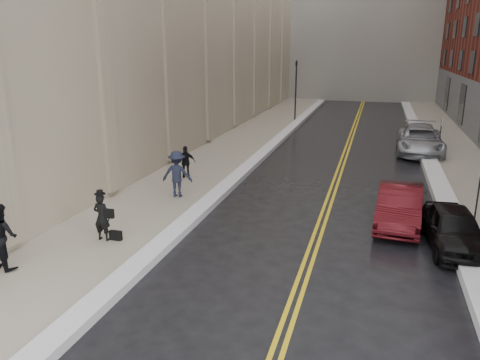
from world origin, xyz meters
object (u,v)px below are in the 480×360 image
Objects in this scene: car_silver_near at (419,138)px; pedestrian_a at (1,236)px; car_black at (454,229)px; car_maroon at (399,206)px; pedestrian_main at (102,217)px; car_silver_far at (420,141)px; pedestrian_b at (177,174)px; pedestrian_c at (186,162)px.

pedestrian_a reaches higher than car_silver_near.
car_black is at bearing -142.21° from pedestrian_a.
pedestrian_main is at bearing -149.90° from car_maroon.
car_silver_far is 2.93× the size of pedestrian_a.
pedestrian_a is 7.84m from pedestrian_b.
car_silver_far is at bearing -159.37° from pedestrian_c.
pedestrian_b reaches higher than car_silver_near.
car_silver_far reaches higher than car_maroon.
car_silver_far is at bearing -139.94° from pedestrian_b.
pedestrian_b reaches higher than pedestrian_a.
pedestrian_c is (-0.78, 2.83, -0.20)m from pedestrian_b.
pedestrian_b reaches higher than pedestrian_main.
pedestrian_main is 5.03m from pedestrian_b.
pedestrian_b is (-10.53, 2.15, 0.46)m from car_black.
car_maroon is at bearing -132.44° from pedestrian_a.
pedestrian_main is at bearing -107.83° from pedestrian_a.
pedestrian_a is 10.47m from pedestrian_c.
car_silver_far is 23.56m from pedestrian_a.
pedestrian_b is (-10.53, -13.10, 0.32)m from car_silver_near.
car_silver_far is at bearing -121.65° from pedestrian_main.
car_silver_far is (0.00, -0.76, -0.02)m from car_silver_near.
pedestrian_c is at bearing 151.44° from car_black.
car_maroon is 10.24m from pedestrian_c.
pedestrian_main reaches higher than car_silver_far.
car_maroon is at bearing -95.91° from car_silver_far.
pedestrian_b is at bearing -94.61° from pedestrian_main.
car_maroon is 13.61m from car_silver_near.
car_silver_near is 3.58× the size of pedestrian_c.
pedestrian_main is 0.82× the size of pedestrian_a.
car_silver_near is 21.18m from pedestrian_main.
pedestrian_b is at bearing -124.25° from car_silver_near.
pedestrian_b is at bearing 86.02° from pedestrian_c.
car_maroon is at bearing 167.87° from pedestrian_b.
car_silver_far is (0.00, 14.50, 0.11)m from car_black.
pedestrian_a is at bearing 58.28° from pedestrian_main.
car_maroon is 2.72× the size of pedestrian_main.
car_maroon is (-1.60, 1.74, 0.03)m from car_black.
pedestrian_main is at bearing 72.88° from pedestrian_c.
car_silver_far is at bearing 86.90° from car_maroon.
car_black is 14.50m from car_silver_far.
car_maroon is 12.86m from car_silver_far.
pedestrian_b is (-8.93, 0.41, 0.42)m from car_maroon.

